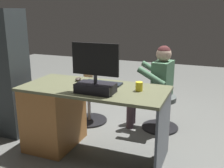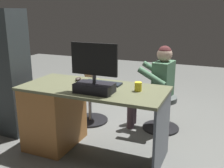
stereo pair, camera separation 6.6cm
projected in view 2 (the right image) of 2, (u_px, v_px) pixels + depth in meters
name	position (u px, v px, depth m)	size (l,w,h in m)	color
ground_plane	(110.00, 136.00, 3.35)	(10.00, 10.00, 0.00)	#5A5B58
desk	(62.00, 113.00, 3.01)	(1.54, 0.71, 0.76)	#575A3E
monitor	(94.00, 78.00, 2.55)	(0.48, 0.21, 0.48)	black
keyboard	(103.00, 83.00, 2.88)	(0.42, 0.14, 0.02)	black
computer_mouse	(78.00, 79.00, 3.02)	(0.06, 0.10, 0.04)	#2F2622
cup	(138.00, 87.00, 2.62)	(0.07, 0.07, 0.09)	yellow
tv_remote	(80.00, 83.00, 2.87)	(0.04, 0.15, 0.02)	black
notebook_binder	(93.00, 88.00, 2.68)	(0.22, 0.30, 0.02)	beige
office_chair_teddy	(90.00, 105.00, 3.73)	(0.50, 0.50, 0.45)	black
teddy_bear	(90.00, 81.00, 3.65)	(0.22, 0.23, 0.32)	tan
visitor_chair	(162.00, 111.00, 3.48)	(0.48, 0.48, 0.45)	black
person	(156.00, 81.00, 3.40)	(0.58, 0.52, 1.11)	#456D50
equipment_rack	(8.00, 73.00, 3.28)	(0.44, 0.36, 1.56)	#2D3335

